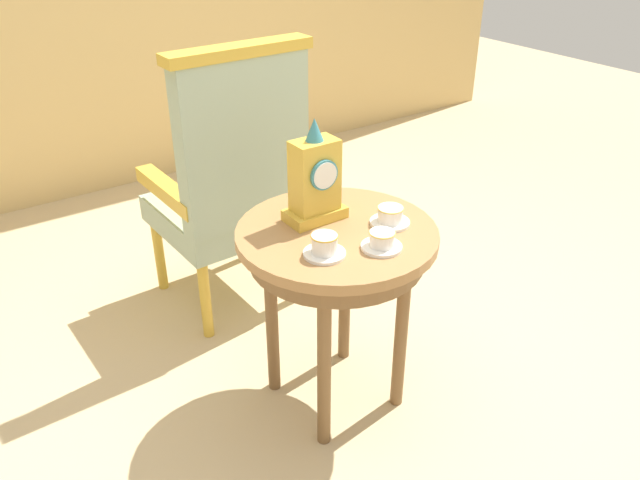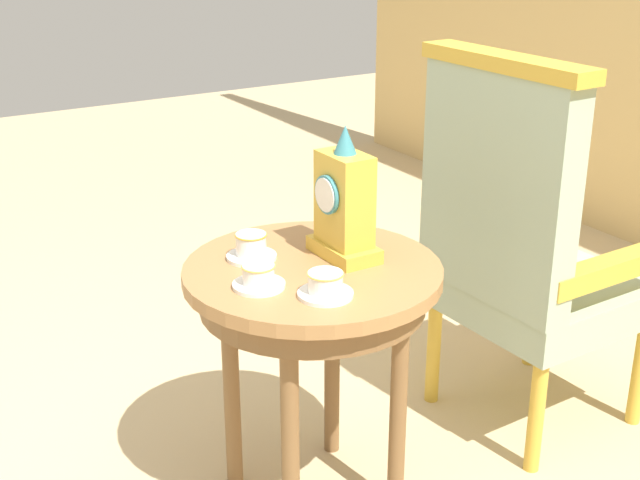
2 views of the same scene
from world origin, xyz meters
TOP-DOWN VIEW (x-y plane):
  - side_table at (-0.07, -0.03)m, footprint 0.64×0.64m
  - teacup_left at (-0.19, -0.14)m, footprint 0.13×0.13m
  - teacup_right at (-0.03, -0.20)m, footprint 0.12×0.12m
  - teacup_center at (0.09, -0.10)m, footprint 0.13×0.13m
  - mantel_clock at (-0.08, 0.06)m, footprint 0.19×0.11m
  - armchair at (-0.07, 0.67)m, footprint 0.56×0.55m

SIDE VIEW (x-z plane):
  - side_table at x=-0.07m, z-range 0.25..0.93m
  - armchair at x=-0.07m, z-range 0.02..1.16m
  - teacup_right at x=-0.03m, z-range 0.67..0.73m
  - teacup_center at x=0.09m, z-range 0.68..0.73m
  - teacup_left at x=-0.19m, z-range 0.67..0.74m
  - mantel_clock at x=-0.08m, z-range 0.65..0.98m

